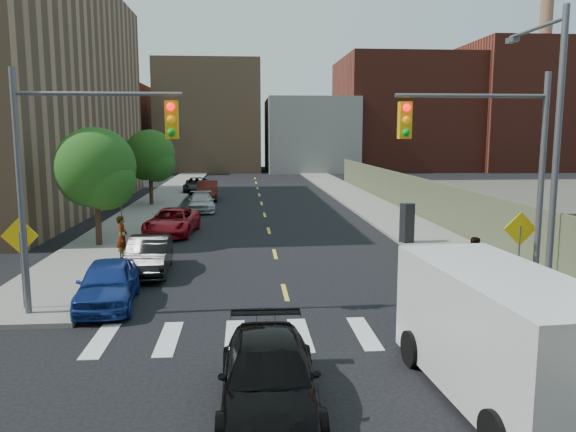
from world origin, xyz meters
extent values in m
plane|color=black|center=(0.00, 0.00, 0.00)|extent=(160.00, 160.00, 0.00)
cube|color=gray|center=(-7.75, 41.50, 0.07)|extent=(3.50, 73.00, 0.15)
cube|color=gray|center=(7.75, 41.50, 0.07)|extent=(3.50, 73.00, 0.15)
cube|color=#5B5F42|center=(9.60, 28.00, 1.25)|extent=(0.12, 44.00, 2.50)
cube|color=#592319|center=(-22.00, 70.00, 6.00)|extent=(14.00, 18.00, 12.00)
cube|color=#8C6B4C|center=(-6.00, 72.00, 7.50)|extent=(14.00, 16.00, 15.00)
cube|color=gray|center=(8.00, 70.00, 5.00)|extent=(12.00, 16.00, 10.00)
cube|color=#592319|center=(22.00, 72.00, 8.00)|extent=(18.00, 18.00, 16.00)
cube|color=#592319|center=(38.00, 70.00, 9.00)|extent=(14.00, 16.00, 18.00)
cylinder|color=#8C6B4C|center=(42.00, 70.00, 14.00)|extent=(1.80, 1.80, 28.00)
cylinder|color=#59595E|center=(-7.50, 6.00, 3.50)|extent=(0.18, 0.18, 7.00)
cylinder|color=#59595E|center=(-5.25, 6.00, 6.30)|extent=(4.50, 0.12, 0.12)
cube|color=#E5A50C|center=(-3.30, 6.00, 5.60)|extent=(0.35, 0.30, 1.05)
cylinder|color=#59595E|center=(7.50, 6.00, 3.50)|extent=(0.18, 0.18, 7.00)
cylinder|color=#59595E|center=(5.25, 6.00, 6.30)|extent=(4.50, 0.12, 0.12)
cube|color=#E5A50C|center=(3.30, 6.00, 5.60)|extent=(0.35, 0.30, 1.05)
cylinder|color=#59595E|center=(8.20, 6.50, 4.50)|extent=(0.20, 0.20, 9.00)
cylinder|color=#59595E|center=(8.20, 8.20, 8.60)|extent=(0.12, 3.50, 0.12)
cube|color=#59595E|center=(8.20, 9.80, 8.50)|extent=(0.25, 0.60, 0.18)
cylinder|color=#59595E|center=(-7.80, 6.50, 1.20)|extent=(0.06, 0.06, 2.40)
cube|color=yellow|center=(-7.80, 6.50, 2.30)|extent=(1.06, 0.04, 1.06)
cylinder|color=#59595E|center=(7.20, 6.50, 1.20)|extent=(0.06, 0.06, 2.40)
cube|color=yellow|center=(7.20, 6.50, 2.30)|extent=(1.06, 0.04, 1.06)
cylinder|color=#59595E|center=(-7.80, 20.00, 1.20)|extent=(0.06, 0.06, 2.40)
cube|color=yellow|center=(-7.80, 20.00, 2.30)|extent=(1.06, 0.04, 1.06)
cylinder|color=#332114|center=(-8.00, 16.00, 1.32)|extent=(0.28, 0.28, 2.64)
sphere|color=#1F4914|center=(-8.00, 16.00, 3.72)|extent=(3.60, 3.60, 3.60)
sphere|color=#1F4914|center=(-7.50, 15.70, 3.12)|extent=(2.64, 2.64, 2.64)
sphere|color=#1F4914|center=(-8.40, 16.40, 3.30)|extent=(2.88, 2.88, 2.88)
cylinder|color=#332114|center=(-8.00, 31.00, 1.32)|extent=(0.28, 0.28, 2.64)
sphere|color=#1F4914|center=(-8.00, 31.00, 3.72)|extent=(3.60, 3.60, 3.60)
sphere|color=#1F4914|center=(-7.50, 30.70, 3.12)|extent=(2.64, 2.64, 2.64)
sphere|color=#1F4914|center=(-8.40, 31.40, 3.30)|extent=(2.88, 2.88, 2.88)
imported|color=navy|center=(-5.50, 7.00, 0.70)|extent=(2.02, 4.25, 1.40)
imported|color=black|center=(-4.90, 10.98, 0.69)|extent=(1.65, 4.25, 1.38)
imported|color=#A8101C|center=(-5.07, 19.18, 0.68)|extent=(2.72, 5.12, 1.37)
imported|color=#ADB1B5|center=(-4.20, 28.05, 0.62)|extent=(2.11, 4.42, 1.24)
imported|color=#B4B4B4|center=(-4.20, 27.72, 0.66)|extent=(1.63, 3.90, 1.32)
imported|color=#42120D|center=(-4.20, 34.75, 0.75)|extent=(1.72, 4.60, 1.50)
imported|color=black|center=(-5.50, 40.37, 0.67)|extent=(2.35, 4.87, 1.34)
imported|color=black|center=(-0.90, 0.03, 0.67)|extent=(1.93, 4.62, 1.33)
cube|color=white|center=(3.64, 0.12, 1.37)|extent=(2.59, 5.84, 2.41)
cube|color=black|center=(3.48, 2.30, 1.70)|extent=(2.12, 1.46, 0.99)
cylinder|color=black|center=(2.46, 1.90, 0.38)|extent=(0.37, 0.85, 0.83)
cylinder|color=black|center=(4.54, 2.05, 0.38)|extent=(0.37, 0.85, 0.83)
cube|color=navy|center=(6.30, 7.07, 0.63)|extent=(0.56, 0.46, 0.97)
cylinder|color=navy|center=(6.30, 7.07, 1.14)|extent=(0.53, 0.31, 0.50)
cube|color=black|center=(6.30, 15.47, 1.07)|extent=(0.67, 0.62, 1.85)
imported|color=gray|center=(-6.30, 12.98, 1.03)|extent=(0.43, 0.65, 1.76)
imported|color=gray|center=(6.30, 7.81, 0.99)|extent=(0.97, 0.86, 1.67)
camera|label=1|loc=(-1.33, -9.99, 5.22)|focal=35.00mm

